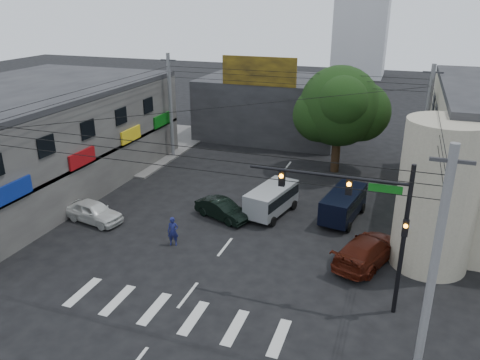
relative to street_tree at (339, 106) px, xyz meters
The scene contains 17 objects.
ground 18.30m from the street_tree, 103.24° to the right, with size 160.00×160.00×0.00m, color black.
sidewalk_far_left 22.67m from the street_tree, behind, with size 16.00×16.00×0.15m, color #514F4C.
building_left 24.68m from the street_tree, 153.43° to the right, with size 14.00×24.00×7.00m, color #43403E.
corner_column 14.84m from the street_tree, 61.70° to the right, with size 4.00×4.00×8.00m, color gray.
building_far 12.29m from the street_tree, 131.63° to the left, with size 14.00×10.00×6.00m, color #232326.
billboard 9.17m from the street_tree, 152.86° to the left, with size 7.00×0.30×2.60m, color olive.
street_tree is the anchor object (origin of this frame).
traffic_gantry 18.42m from the street_tree, 78.01° to the right, with size 7.10×0.35×7.20m.
utility_pole_near_right 22.48m from the street_tree, 73.18° to the right, with size 0.32×0.32×9.20m, color #59595B.
utility_pole_far_left 14.56m from the street_tree, behind, with size 0.32×0.32×9.20m, color #59595B.
utility_pole_far_right 6.63m from the street_tree, ahead, with size 0.32×0.32×9.20m, color #59595B.
dark_sedan 13.65m from the street_tree, 115.78° to the right, with size 4.10×2.69×1.28m, color black.
white_compact 20.30m from the street_tree, 131.96° to the right, with size 4.30×2.33×1.39m, color silver.
maroon_sedan 15.24m from the street_tree, 74.39° to the right, with size 3.84×5.64×1.52m, color #48140A.
silver_minivan 11.14m from the street_tree, 105.32° to the right, with size 2.77×4.72×1.90m, color #96999D, non-canonical shape.
navy_van 10.22m from the street_tree, 78.08° to the right, with size 2.54×4.92×1.87m, color black, non-canonical shape.
traffic_officer 17.81m from the street_tree, 113.78° to the right, with size 0.73×0.59×1.75m, color #161A4E.
Camera 1 is at (8.79, -20.24, 13.50)m, focal length 35.00 mm.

